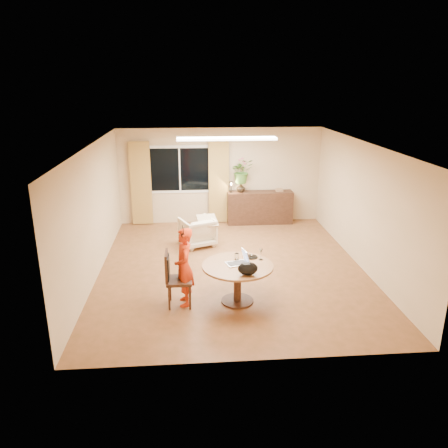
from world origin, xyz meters
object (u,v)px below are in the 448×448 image
object	(u,v)px
child	(184,267)
sideboard	(260,207)
armchair	(197,232)
dining_table	(238,273)
dining_chair	(179,279)

from	to	relation	value
child	sideboard	xyz separation A→B (m)	(2.05, 4.50, -0.26)
armchair	dining_table	bearing A→B (deg)	80.37
dining_table	child	world-z (taller)	child
dining_chair	sideboard	distance (m)	5.02
dining_chair	sideboard	xyz separation A→B (m)	(2.13, 4.54, -0.05)
dining_table	child	size ratio (longest dim) A/B	0.89
sideboard	dining_table	bearing A→B (deg)	-103.87
armchair	sideboard	size ratio (longest dim) A/B	0.42
child	armchair	bearing A→B (deg)	169.40
dining_table	child	distance (m)	0.94
armchair	sideboard	xyz separation A→B (m)	(1.76, 1.60, 0.10)
child	sideboard	size ratio (longest dim) A/B	0.79
dining_table	sideboard	size ratio (longest dim) A/B	0.70
dining_table	armchair	bearing A→B (deg)	102.60
dining_table	dining_chair	xyz separation A→B (m)	(-1.02, -0.04, -0.06)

